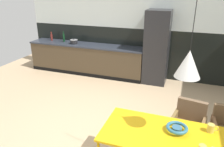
{
  "coord_description": "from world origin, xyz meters",
  "views": [
    {
      "loc": [
        1.35,
        -2.99,
        2.47
      ],
      "look_at": [
        0.01,
        0.74,
        0.9
      ],
      "focal_mm": 35.37,
      "sensor_mm": 36.0,
      "label": 1
    }
  ],
  "objects_px": {
    "armchair_by_stool": "(189,120)",
    "fruit_bowl": "(177,128)",
    "bottle_vinegar_dark": "(52,37)",
    "cooking_pot": "(74,42)",
    "pendant_lamp_over_table_near": "(188,64)",
    "bottle_wine_green": "(64,38)",
    "mug_tall_blue": "(211,128)",
    "refrigerator_column": "(157,48)",
    "dining_table": "(178,139)"
  },
  "relations": [
    {
      "from": "dining_table",
      "to": "bottle_wine_green",
      "type": "bearing_deg",
      "value": 137.2
    },
    {
      "from": "fruit_bowl",
      "to": "armchair_by_stool",
      "type": "bearing_deg",
      "value": 77.36
    },
    {
      "from": "bottle_vinegar_dark",
      "to": "pendant_lamp_over_table_near",
      "type": "height_order",
      "value": "pendant_lamp_over_table_near"
    },
    {
      "from": "dining_table",
      "to": "mug_tall_blue",
      "type": "height_order",
      "value": "mug_tall_blue"
    },
    {
      "from": "armchair_by_stool",
      "to": "bottle_wine_green",
      "type": "xyz_separation_m",
      "value": [
        -3.8,
        2.58,
        0.5
      ]
    },
    {
      "from": "mug_tall_blue",
      "to": "cooking_pot",
      "type": "height_order",
      "value": "cooking_pot"
    },
    {
      "from": "armchair_by_stool",
      "to": "dining_table",
      "type": "bearing_deg",
      "value": 91.49
    },
    {
      "from": "refrigerator_column",
      "to": "bottle_wine_green",
      "type": "xyz_separation_m",
      "value": [
        -2.85,
        0.07,
        0.04
      ]
    },
    {
      "from": "dining_table",
      "to": "fruit_bowl",
      "type": "xyz_separation_m",
      "value": [
        -0.03,
        0.1,
        0.09
      ]
    },
    {
      "from": "armchair_by_stool",
      "to": "pendant_lamp_over_table_near",
      "type": "relative_size",
      "value": 0.69
    },
    {
      "from": "cooking_pot",
      "to": "pendant_lamp_over_table_near",
      "type": "relative_size",
      "value": 0.19
    },
    {
      "from": "fruit_bowl",
      "to": "pendant_lamp_over_table_near",
      "type": "relative_size",
      "value": 0.24
    },
    {
      "from": "mug_tall_blue",
      "to": "refrigerator_column",
      "type": "bearing_deg",
      "value": 111.15
    },
    {
      "from": "refrigerator_column",
      "to": "mug_tall_blue",
      "type": "xyz_separation_m",
      "value": [
        1.19,
        -3.09,
        -0.17
      ]
    },
    {
      "from": "bottle_wine_green",
      "to": "pendant_lamp_over_table_near",
      "type": "height_order",
      "value": "pendant_lamp_over_table_near"
    },
    {
      "from": "bottle_vinegar_dark",
      "to": "fruit_bowl",
      "type": "bearing_deg",
      "value": -39.01
    },
    {
      "from": "armchair_by_stool",
      "to": "bottle_vinegar_dark",
      "type": "xyz_separation_m",
      "value": [
        -4.26,
        2.6,
        0.49
      ]
    },
    {
      "from": "fruit_bowl",
      "to": "mug_tall_blue",
      "type": "distance_m",
      "value": 0.43
    },
    {
      "from": "dining_table",
      "to": "bottle_wine_green",
      "type": "xyz_separation_m",
      "value": [
        -3.67,
        3.4,
        0.31
      ]
    },
    {
      "from": "refrigerator_column",
      "to": "armchair_by_stool",
      "type": "bearing_deg",
      "value": -69.31
    },
    {
      "from": "dining_table",
      "to": "pendant_lamp_over_table_near",
      "type": "distance_m",
      "value": 0.99
    },
    {
      "from": "refrigerator_column",
      "to": "bottle_wine_green",
      "type": "distance_m",
      "value": 2.85
    },
    {
      "from": "fruit_bowl",
      "to": "bottle_vinegar_dark",
      "type": "bearing_deg",
      "value": 140.99
    },
    {
      "from": "mug_tall_blue",
      "to": "pendant_lamp_over_table_near",
      "type": "bearing_deg",
      "value": -149.12
    },
    {
      "from": "dining_table",
      "to": "mug_tall_blue",
      "type": "distance_m",
      "value": 0.45
    },
    {
      "from": "cooking_pot",
      "to": "pendant_lamp_over_table_near",
      "type": "distance_m",
      "value": 4.67
    },
    {
      "from": "pendant_lamp_over_table_near",
      "to": "cooking_pot",
      "type": "bearing_deg",
      "value": 135.0
    },
    {
      "from": "bottle_wine_green",
      "to": "cooking_pot",
      "type": "bearing_deg",
      "value": -16.85
    },
    {
      "from": "bottle_wine_green",
      "to": "armchair_by_stool",
      "type": "bearing_deg",
      "value": -34.2
    },
    {
      "from": "mug_tall_blue",
      "to": "bottle_vinegar_dark",
      "type": "relative_size",
      "value": 0.5
    },
    {
      "from": "mug_tall_blue",
      "to": "cooking_pot",
      "type": "distance_m",
      "value": 4.74
    },
    {
      "from": "fruit_bowl",
      "to": "bottle_wine_green",
      "type": "xyz_separation_m",
      "value": [
        -3.64,
        3.3,
        0.22
      ]
    },
    {
      "from": "pendant_lamp_over_table_near",
      "to": "armchair_by_stool",
      "type": "bearing_deg",
      "value": 80.99
    },
    {
      "from": "refrigerator_column",
      "to": "fruit_bowl",
      "type": "distance_m",
      "value": 3.32
    },
    {
      "from": "mug_tall_blue",
      "to": "pendant_lamp_over_table_near",
      "type": "xyz_separation_m",
      "value": [
        -0.37,
        -0.22,
        0.89
      ]
    },
    {
      "from": "mug_tall_blue",
      "to": "pendant_lamp_over_table_near",
      "type": "distance_m",
      "value": 0.99
    },
    {
      "from": "pendant_lamp_over_table_near",
      "to": "dining_table",
      "type": "bearing_deg",
      "value": -90.0
    },
    {
      "from": "armchair_by_stool",
      "to": "bottle_wine_green",
      "type": "relative_size",
      "value": 2.52
    },
    {
      "from": "armchair_by_stool",
      "to": "refrigerator_column",
      "type": "bearing_deg",
      "value": -58.98
    },
    {
      "from": "bottle_vinegar_dark",
      "to": "mug_tall_blue",
      "type": "bearing_deg",
      "value": -35.24
    },
    {
      "from": "armchair_by_stool",
      "to": "bottle_vinegar_dark",
      "type": "relative_size",
      "value": 2.96
    },
    {
      "from": "dining_table",
      "to": "cooking_pot",
      "type": "height_order",
      "value": "cooking_pot"
    },
    {
      "from": "pendant_lamp_over_table_near",
      "to": "bottle_vinegar_dark",
      "type": "bearing_deg",
      "value": 140.49
    },
    {
      "from": "armchair_by_stool",
      "to": "fruit_bowl",
      "type": "xyz_separation_m",
      "value": [
        -0.16,
        -0.72,
        0.28
      ]
    },
    {
      "from": "armchair_by_stool",
      "to": "cooking_pot",
      "type": "height_order",
      "value": "cooking_pot"
    },
    {
      "from": "refrigerator_column",
      "to": "dining_table",
      "type": "distance_m",
      "value": 3.44
    },
    {
      "from": "armchair_by_stool",
      "to": "fruit_bowl",
      "type": "height_order",
      "value": "fruit_bowl"
    },
    {
      "from": "bottle_wine_green",
      "to": "bottle_vinegar_dark",
      "type": "distance_m",
      "value": 0.46
    },
    {
      "from": "fruit_bowl",
      "to": "bottle_wine_green",
      "type": "bearing_deg",
      "value": 137.82
    },
    {
      "from": "mug_tall_blue",
      "to": "armchair_by_stool",
      "type": "bearing_deg",
      "value": 113.09
    }
  ]
}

